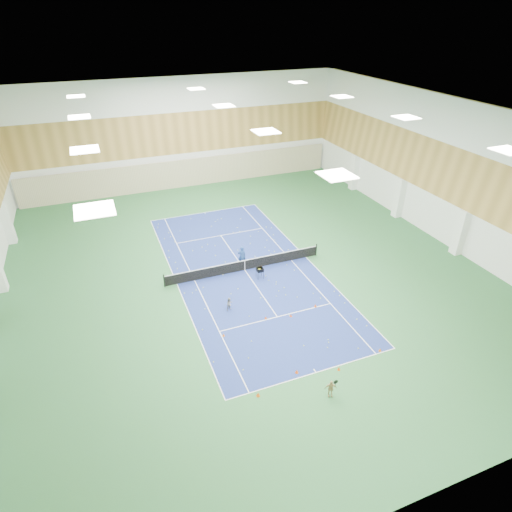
# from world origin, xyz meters

# --- Properties ---
(ground) EXTENTS (40.00, 40.00, 0.00)m
(ground) POSITION_xyz_m (0.00, 0.00, 0.00)
(ground) COLOR #2A6334
(ground) RESTS_ON ground
(room_shell) EXTENTS (36.00, 40.00, 12.00)m
(room_shell) POSITION_xyz_m (0.00, 0.00, 6.00)
(room_shell) COLOR white
(room_shell) RESTS_ON ground
(wood_cladding) EXTENTS (36.00, 40.00, 8.00)m
(wood_cladding) POSITION_xyz_m (0.00, 0.00, 8.00)
(wood_cladding) COLOR #B38942
(wood_cladding) RESTS_ON room_shell
(ceiling_light_grid) EXTENTS (21.40, 25.40, 0.06)m
(ceiling_light_grid) POSITION_xyz_m (0.00, 0.00, 11.92)
(ceiling_light_grid) COLOR white
(ceiling_light_grid) RESTS_ON room_shell
(court_surface) EXTENTS (10.97, 23.77, 0.01)m
(court_surface) POSITION_xyz_m (0.00, 0.00, 0.01)
(court_surface) COLOR navy
(court_surface) RESTS_ON ground
(tennis_balls_scatter) EXTENTS (10.57, 22.77, 0.07)m
(tennis_balls_scatter) POSITION_xyz_m (0.00, 0.00, 0.05)
(tennis_balls_scatter) COLOR #D4E827
(tennis_balls_scatter) RESTS_ON ground
(tennis_net) EXTENTS (12.80, 0.10, 1.10)m
(tennis_net) POSITION_xyz_m (0.00, 0.00, 0.55)
(tennis_net) COLOR black
(tennis_net) RESTS_ON ground
(back_curtain) EXTENTS (35.40, 0.16, 3.20)m
(back_curtain) POSITION_xyz_m (0.00, 19.75, 1.60)
(back_curtain) COLOR #C6B793
(back_curtain) RESTS_ON ground
(coach) EXTENTS (0.70, 0.53, 1.73)m
(coach) POSITION_xyz_m (0.06, 0.82, 0.87)
(coach) COLOR navy
(coach) RESTS_ON ground
(child_court) EXTENTS (0.59, 0.53, 0.98)m
(child_court) POSITION_xyz_m (-2.74, -4.43, 0.49)
(child_court) COLOR gray
(child_court) RESTS_ON ground
(child_apron) EXTENTS (0.69, 0.46, 1.10)m
(child_apron) POSITION_xyz_m (-0.11, -13.64, 0.55)
(child_apron) COLOR tan
(child_apron) RESTS_ON ground
(ball_cart) EXTENTS (0.55, 0.55, 0.91)m
(ball_cart) POSITION_xyz_m (0.70, -1.46, 0.46)
(ball_cart) COLOR black
(ball_cart) RESTS_ON ground
(cone_svc_a) EXTENTS (0.19, 0.19, 0.21)m
(cone_svc_a) POSITION_xyz_m (-3.99, -6.91, 0.10)
(cone_svc_a) COLOR #D55B0B
(cone_svc_a) RESTS_ON ground
(cone_svc_b) EXTENTS (0.19, 0.19, 0.21)m
(cone_svc_b) POSITION_xyz_m (-0.80, -6.29, 0.10)
(cone_svc_b) COLOR #DB450B
(cone_svc_b) RESTS_ON ground
(cone_svc_c) EXTENTS (0.19, 0.19, 0.20)m
(cone_svc_c) POSITION_xyz_m (0.88, -6.69, 0.10)
(cone_svc_c) COLOR #FA490D
(cone_svc_c) RESTS_ON ground
(cone_svc_d) EXTENTS (0.22, 0.22, 0.24)m
(cone_svc_d) POSITION_xyz_m (2.94, -6.33, 0.12)
(cone_svc_d) COLOR #D7480B
(cone_svc_d) RESTS_ON ground
(cone_base_a) EXTENTS (0.22, 0.22, 0.24)m
(cone_base_a) POSITION_xyz_m (-3.74, -12.23, 0.12)
(cone_base_a) COLOR #FF580D
(cone_base_a) RESTS_ON ground
(cone_base_b) EXTENTS (0.22, 0.22, 0.24)m
(cone_base_b) POSITION_xyz_m (-1.04, -11.48, 0.12)
(cone_base_b) COLOR #F84E0D
(cone_base_b) RESTS_ON ground
(cone_base_c) EXTENTS (0.19, 0.19, 0.21)m
(cone_base_c) POSITION_xyz_m (1.33, -12.17, 0.10)
(cone_base_c) COLOR #F0510C
(cone_base_c) RESTS_ON ground
(cone_base_d) EXTENTS (0.20, 0.20, 0.22)m
(cone_base_d) POSITION_xyz_m (4.49, -11.75, 0.11)
(cone_base_d) COLOR #D85B0B
(cone_base_d) RESTS_ON ground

